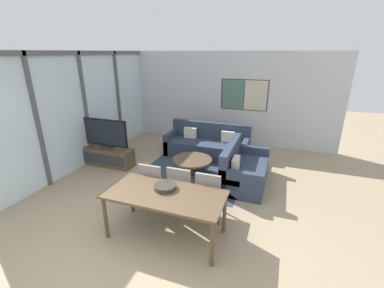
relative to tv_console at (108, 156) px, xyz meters
name	(u,v)px	position (x,y,z in m)	size (l,w,h in m)	color
ground_plane	(127,265)	(2.31, -2.70, -0.23)	(24.00, 24.00, 0.00)	#9E896B
wall_back	(224,98)	(2.33, 2.85, 1.17)	(6.82, 0.09, 2.80)	silver
window_wall_left	(84,104)	(-0.60, 0.08, 1.30)	(0.07, 5.56, 2.80)	silver
area_rug	(192,173)	(2.21, 0.26, -0.23)	(2.40, 2.19, 0.01)	#333D4C
tv_console	(108,156)	(0.00, 0.00, 0.00)	(1.35, 0.43, 0.47)	brown
television	(105,134)	(0.00, 0.00, 0.61)	(1.23, 0.20, 0.75)	#2D2D33
sofa_main	(208,145)	(2.21, 1.55, 0.05)	(2.28, 0.87, 0.88)	#2D384C
sofa_side	(242,170)	(3.39, 0.25, 0.05)	(0.87, 1.63, 0.88)	#2D384C
coffee_table	(192,163)	(2.21, 0.26, 0.05)	(0.94, 0.94, 0.38)	brown
dining_table	(165,197)	(2.56, -1.95, 0.45)	(1.83, 0.85, 0.76)	brown
dining_chair_left	(154,184)	(2.03, -1.33, 0.27)	(0.46, 0.46, 0.92)	gray
dining_chair_centre	(181,187)	(2.56, -1.29, 0.27)	(0.46, 0.46, 0.92)	gray
dining_chair_right	(210,193)	(3.08, -1.32, 0.27)	(0.46, 0.46, 0.92)	gray
fruit_bowl	(165,187)	(2.50, -1.82, 0.56)	(0.35, 0.35, 0.07)	#332D28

